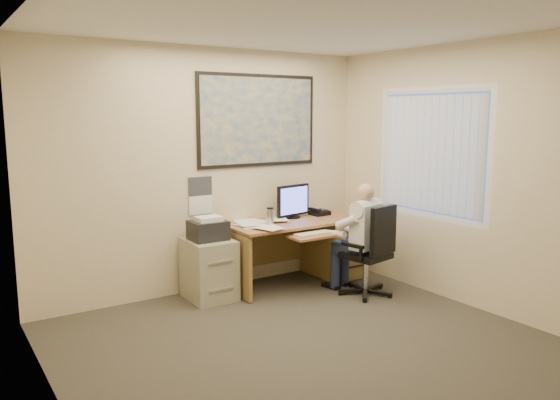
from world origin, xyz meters
TOP-DOWN VIEW (x-y plane):
  - room_shell at (0.00, 0.00)m, footprint 4.00×4.50m
  - desk at (1.23, 1.90)m, footprint 1.60×0.97m
  - world_map at (0.65, 2.23)m, footprint 1.56×0.03m
  - wall_calendar at (-0.10, 2.24)m, footprint 0.28×0.01m
  - window_blinds at (1.97, 0.80)m, footprint 0.06×1.40m
  - filing_cabinet at (-0.17, 1.93)m, footprint 0.47×0.56m
  - office_chair at (1.33, 1.05)m, footprint 0.71×0.71m
  - person at (1.34, 1.13)m, footprint 0.66×0.82m

SIDE VIEW (x-z plane):
  - office_chair at x=1.33m, z-range -0.21..0.80m
  - filing_cabinet at x=-0.17m, z-range -0.07..0.84m
  - desk at x=1.23m, z-range -0.12..1.01m
  - person at x=1.34m, z-range 0.00..1.23m
  - wall_calendar at x=-0.10m, z-range 0.87..1.29m
  - room_shell at x=0.00m, z-range 0.00..2.70m
  - window_blinds at x=1.97m, z-range 0.90..2.20m
  - world_map at x=0.65m, z-range 1.37..2.43m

